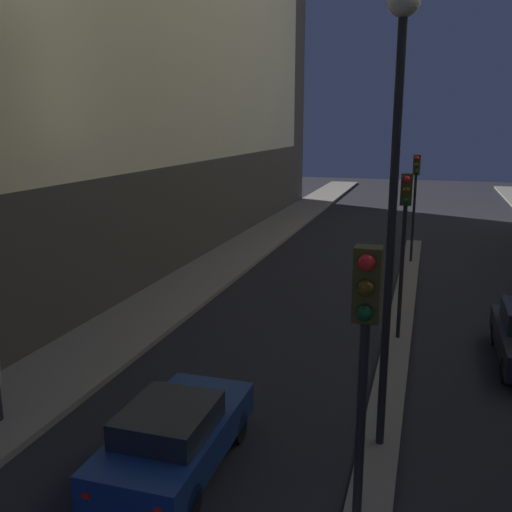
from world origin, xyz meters
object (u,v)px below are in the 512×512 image
object	(u,v)px
traffic_light_near	(364,354)
street_lamp	(396,139)
traffic_light_far	(415,184)
car_left_lane	(175,435)
traffic_light_mid	(405,220)

from	to	relation	value
traffic_light_near	street_lamp	distance (m)	4.78
traffic_light_far	street_lamp	size ratio (longest dim) A/B	0.57
street_lamp	car_left_lane	size ratio (longest dim) A/B	2.11
traffic_light_near	traffic_light_mid	size ratio (longest dim) A/B	1.00
traffic_light_near	traffic_light_mid	xyz separation A→B (m)	(0.00, 10.15, 0.00)
traffic_light_near	street_lamp	world-z (taller)	street_lamp
traffic_light_mid	traffic_light_near	bearing A→B (deg)	-90.00
traffic_light_near	car_left_lane	world-z (taller)	traffic_light_near
traffic_light_far	street_lamp	distance (m)	16.33
traffic_light_near	traffic_light_mid	world-z (taller)	same
traffic_light_far	street_lamp	bearing A→B (deg)	-90.00
car_left_lane	traffic_light_mid	bearing A→B (deg)	65.32
traffic_light_mid	car_left_lane	distance (m)	9.20
car_left_lane	traffic_light_far	bearing A→B (deg)	78.60
traffic_light_far	car_left_lane	size ratio (longest dim) A/B	1.20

